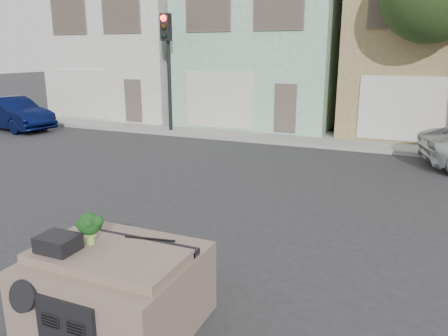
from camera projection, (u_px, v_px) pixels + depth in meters
The scene contains 11 objects.
ground_plane at pixel (214, 239), 8.45m from camera, with size 120.00×120.00×0.00m, color #303033.
sidewalk at pixel (321, 139), 17.75m from camera, with size 40.00×3.00×0.15m, color gray.
townhouse_white at pixel (143, 47), 24.55m from camera, with size 7.20×8.20×7.55m, color silver.
townhouse_mint at pixel (271, 46), 21.69m from camera, with size 7.20×8.20×7.55m, color #99C6A8.
townhouse_tan at pixel (437, 45), 18.82m from camera, with size 7.20×8.20×7.55m, color #978252.
navy_sedan at pixel (14, 130), 20.34m from camera, with size 1.58×4.54×1.50m, color #050C34.
traffic_signal at pixel (168, 75), 18.71m from camera, with size 0.40×0.40×5.10m, color black.
car_dashboard at pixel (117, 287), 5.65m from camera, with size 2.00×1.80×1.12m, color #7D6558.
instrument_hump at pixel (58, 243), 5.39m from camera, with size 0.48×0.38×0.20m, color black.
wiper_arm at pixel (150, 239), 5.73m from camera, with size 0.70×0.03×0.02m, color black.
broccoli at pixel (90, 228), 5.55m from camera, with size 0.35×0.35×0.43m, color #123512.
Camera 1 is at (3.27, -7.10, 3.51)m, focal length 35.00 mm.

